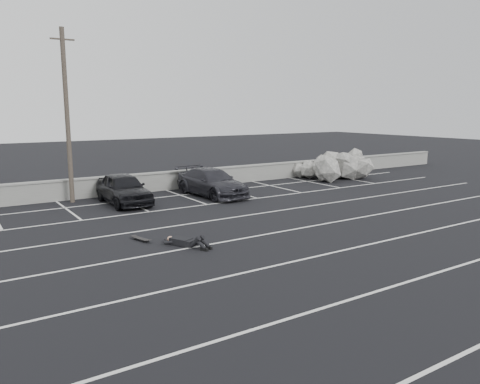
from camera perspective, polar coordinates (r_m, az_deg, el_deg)
ground at (r=15.14m, az=9.54°, el=-7.70°), size 120.00×120.00×0.00m
seawall at (r=26.75m, az=-11.12°, el=1.21°), size 50.00×0.45×1.06m
stall_lines at (r=18.44m, az=0.03°, el=-4.31°), size 36.00×20.05×0.01m
car_left at (r=23.57m, az=-14.01°, el=0.41°), size 1.80×4.43×1.51m
car_right at (r=25.07m, az=-3.44°, el=1.19°), size 2.39×5.10×1.44m
utility_pole at (r=24.38m, az=-20.32°, el=8.66°), size 1.12×0.22×8.39m
trash_bin at (r=27.21m, az=-6.89°, el=1.37°), size 0.86×0.86×0.99m
riprap_pile at (r=32.10m, az=11.37°, el=2.84°), size 5.03×4.86×1.77m
person at (r=16.19m, az=-7.23°, el=-5.61°), size 2.62×2.99×0.46m
skateboard at (r=16.92m, az=-11.96°, el=-5.61°), size 0.41×0.81×0.09m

